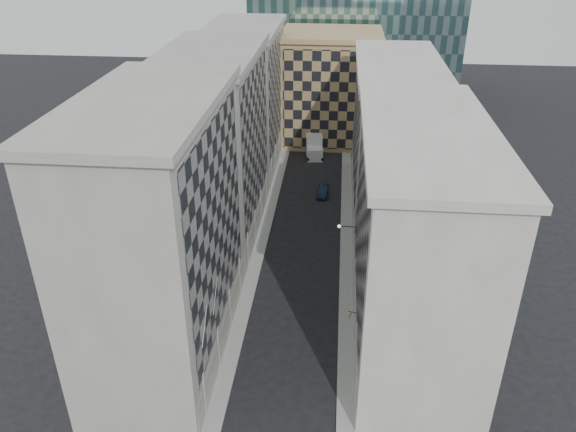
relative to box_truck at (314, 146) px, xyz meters
The scene contains 13 objects.
sidewalk_west 30.30m from the box_truck, 99.47° to the right, with size 1.50×100.00×0.15m, color gray.
sidewalk_east 30.39m from the box_truck, 79.52° to the right, with size 1.50×100.00×0.15m, color gray.
bldg_left_a 51.04m from the box_truck, 102.25° to the right, with size 10.80×22.80×23.70m.
bldg_left_b 30.49m from the box_truck, 111.56° to the right, with size 10.80×22.80×22.70m.
bldg_left_c 14.91m from the box_truck, 155.42° to the right, with size 10.80×22.80×21.70m.
bldg_right_a 47.04m from the box_truck, 76.04° to the right, with size 10.80×26.80×20.70m.
bldg_right_b 22.64m from the box_truck, 57.98° to the right, with size 10.80×28.80×19.70m.
tan_block 11.50m from the box_truck, 74.23° to the left, with size 16.80×14.80×18.80m.
flagpoles_left 54.53m from the box_truck, 95.97° to the right, with size 0.10×6.33×2.33m.
bracket_lamp 36.45m from the box_truck, 82.61° to the right, with size 1.98×0.36×0.36m.
box_truck is the anchor object (origin of this frame).
dark_car 15.88m from the box_truck, 82.47° to the right, with size 1.35×3.88×1.28m, color #0F1D37.
shop_sign 48.43m from the box_truck, 83.24° to the right, with size 0.75×0.66×0.76m.
Camera 1 is at (3.61, -29.01, 35.66)m, focal length 35.00 mm.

